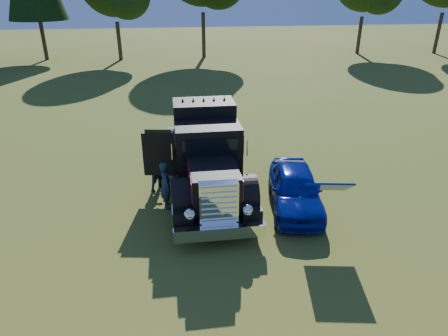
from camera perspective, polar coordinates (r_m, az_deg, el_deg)
ground at (r=12.29m, az=-8.42°, el=-7.87°), size 120.00×120.00×0.00m
diamond_t_truck at (r=13.35m, az=-2.46°, el=1.38°), size 3.37×7.16×3.00m
hotrod_coupe at (r=12.93m, az=10.16°, el=-2.88°), size 2.15×4.25×1.89m
spectator_near at (r=12.76m, az=-8.28°, el=-2.45°), size 0.47×0.63×1.58m
spectator_far at (r=13.92m, az=-9.15°, el=-0.07°), size 0.99×0.97×1.61m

